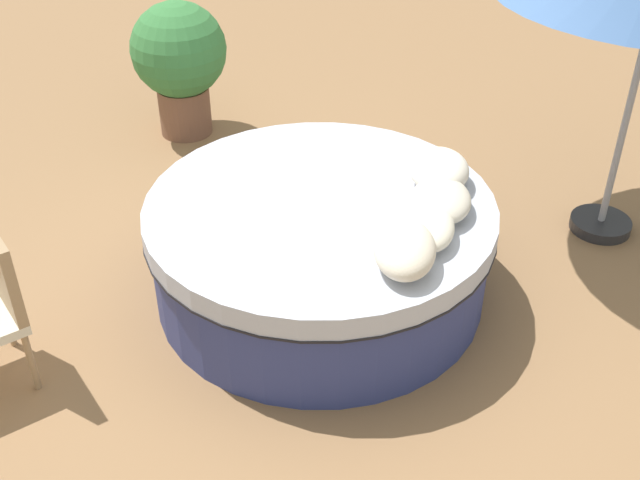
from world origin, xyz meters
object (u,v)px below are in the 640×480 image
object	(u,v)px
throw_pillow_0	(405,249)
planter	(179,58)
round_bed	(320,248)
throw_pillow_2	(441,200)
throw_pillow_3	(439,170)
throw_pillow_1	(429,226)

from	to	relation	value
throw_pillow_0	planter	bearing A→B (deg)	-144.70
round_bed	throw_pillow_2	xyz separation A→B (m)	(0.01, 0.74, 0.42)
throw_pillow_0	throw_pillow_3	bearing A→B (deg)	166.58
throw_pillow_1	throw_pillow_2	world-z (taller)	throw_pillow_2
round_bed	planter	bearing A→B (deg)	-146.75
throw_pillow_0	planter	xyz separation A→B (m)	(-2.72, -1.92, -0.10)
throw_pillow_2	round_bed	bearing A→B (deg)	-91.17
round_bed	throw_pillow_3	xyz separation A→B (m)	(-0.30, 0.73, 0.44)
throw_pillow_2	throw_pillow_3	size ratio (longest dim) A/B	1.05
throw_pillow_2	throw_pillow_0	bearing A→B (deg)	-21.10
throw_pillow_1	planter	world-z (taller)	planter
throw_pillow_1	throw_pillow_0	bearing A→B (deg)	-26.22
throw_pillow_2	throw_pillow_3	bearing A→B (deg)	-178.51
throw_pillow_0	throw_pillow_1	distance (m)	0.31
throw_pillow_0	throw_pillow_1	xyz separation A→B (m)	(-0.28, 0.14, -0.03)
throw_pillow_3	throw_pillow_1	bearing A→B (deg)	-6.90
throw_pillow_1	throw_pillow_3	distance (m)	0.60
throw_pillow_1	throw_pillow_2	size ratio (longest dim) A/B	0.98
round_bed	throw_pillow_1	size ratio (longest dim) A/B	4.52
throw_pillow_1	planter	bearing A→B (deg)	-139.85
throw_pillow_0	throw_pillow_1	bearing A→B (deg)	153.78
throw_pillow_0	throw_pillow_2	bearing A→B (deg)	158.90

